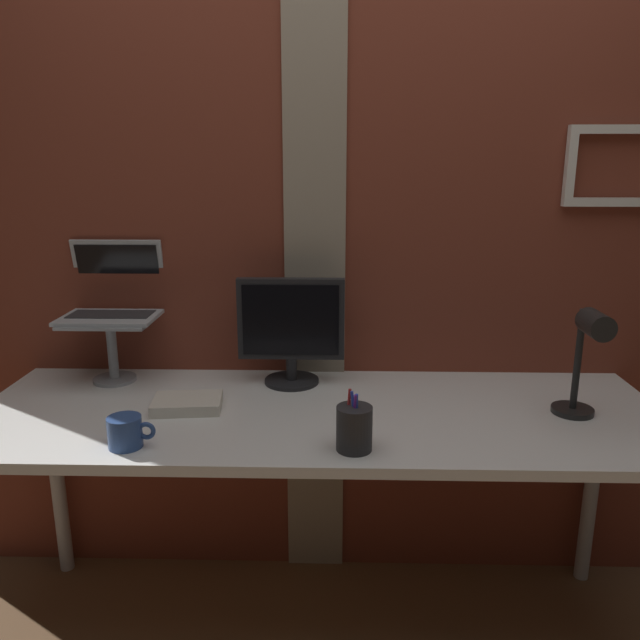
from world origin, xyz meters
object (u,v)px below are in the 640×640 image
object	(u,v)px
desk_lamp	(587,353)
coffee_mug	(126,432)
laptop	(115,293)
pen_cup	(354,428)
monitor	(291,326)

from	to	relation	value
desk_lamp	coffee_mug	size ratio (longest dim) A/B	2.65
laptop	pen_cup	xyz separation A→B (m)	(0.79, -0.55, -0.23)
desk_lamp	pen_cup	xyz separation A→B (m)	(-0.65, -0.20, -0.14)
desk_lamp	pen_cup	world-z (taller)	desk_lamp
laptop	coffee_mug	bearing A→B (deg)	-69.92
monitor	pen_cup	size ratio (longest dim) A/B	2.24
monitor	pen_cup	distance (m)	0.54
monitor	desk_lamp	xyz separation A→B (m)	(0.84, -0.29, 0.01)
laptop	coffee_mug	world-z (taller)	laptop
desk_lamp	pen_cup	bearing A→B (deg)	-162.95
monitor	coffee_mug	bearing A→B (deg)	-128.99
laptop	pen_cup	bearing A→B (deg)	-35.12
laptop	coffee_mug	size ratio (longest dim) A/B	2.49
pen_cup	monitor	bearing A→B (deg)	111.83
desk_lamp	coffee_mug	distance (m)	1.26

